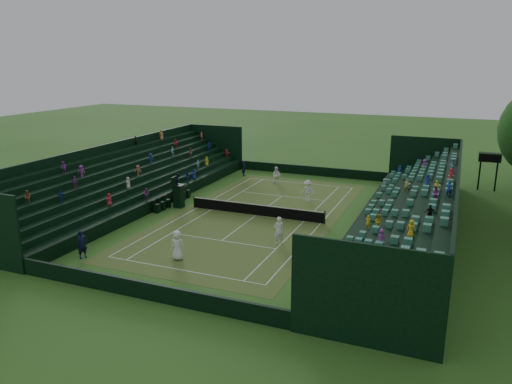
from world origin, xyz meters
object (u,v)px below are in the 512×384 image
Objects in this scene: tennis_net at (256,209)px; player_near_west at (177,245)px; player_far_west at (277,175)px; player_near_east at (279,230)px; umpire_chair at (178,193)px; player_far_east at (308,191)px.

player_near_west reaches higher than tennis_net.
player_far_west is at bearing 101.16° from tennis_net.
player_near_east is 1.10× the size of player_far_west.
umpire_chair is at bearing -69.05° from player_near_west.
player_far_west is (-2.10, 10.65, 0.38)m from tennis_net.
umpire_chair reaches higher than player_near_west.
player_near_east is (11.03, -5.04, -0.28)m from umpire_chair.
umpire_chair reaches higher than player_far_west.
player_near_west is 0.98× the size of player_far_east.
player_far_west is (5.01, 10.99, -0.37)m from umpire_chair.
umpire_chair is at bearing -111.73° from player_far_west.
player_near_west is 7.17m from player_near_east.
player_far_west is 6.97m from player_far_east.
player_near_east reaches higher than player_far_east.
umpire_chair is at bearing -59.07° from player_near_east.
player_far_west is at bearing 127.86° from player_far_east.
player_near_west is (-1.10, -10.50, 0.44)m from tennis_net.
tennis_net is 3.91× the size of umpire_chair.
umpire_chair reaches higher than player_near_east.
player_near_east is at bearing -89.49° from player_far_east.
player_near_east reaches higher than player_near_west.
player_far_east is at bearing -118.20° from player_near_east.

